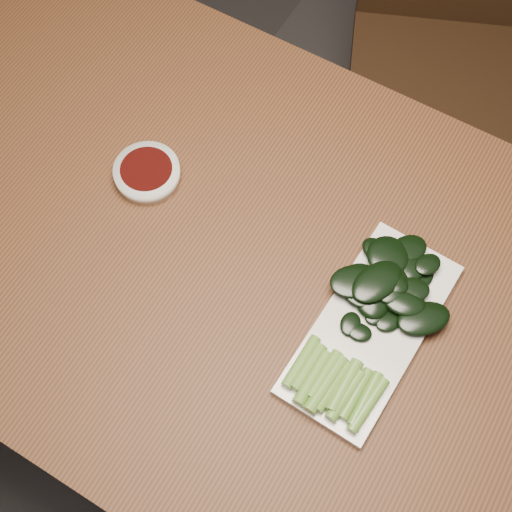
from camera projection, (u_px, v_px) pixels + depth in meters
name	position (u px, v px, depth m)	size (l,w,h in m)	color
ground	(265.00, 398.00, 1.74)	(6.00, 6.00, 0.00)	#2D2B2B
table	(270.00, 292.00, 1.13)	(1.40, 0.80, 0.75)	#4A2915
chair_far	(456.00, 48.00, 1.59)	(0.60, 0.60, 0.89)	black
sauce_bowl	(147.00, 173.00, 1.12)	(0.10, 0.10, 0.03)	silver
serving_plate	(370.00, 329.00, 1.02)	(0.15, 0.32, 0.01)	silver
gai_lan	(368.00, 320.00, 1.00)	(0.20, 0.32, 0.03)	#598A2F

